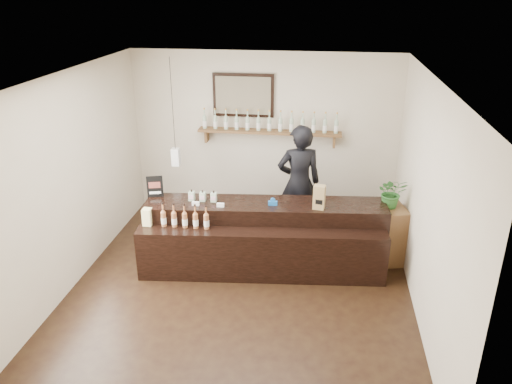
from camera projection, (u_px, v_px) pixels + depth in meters
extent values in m
plane|color=black|center=(241.00, 286.00, 6.75)|extent=(5.00, 5.00, 0.00)
plane|color=beige|center=(264.00, 135.00, 8.49)|extent=(4.50, 0.00, 4.50)
plane|color=beige|center=(186.00, 313.00, 3.93)|extent=(4.50, 0.00, 4.50)
plane|color=beige|center=(70.00, 182.00, 6.50)|extent=(0.00, 5.00, 5.00)
plane|color=beige|center=(426.00, 201.00, 5.93)|extent=(0.00, 5.00, 5.00)
plane|color=white|center=(238.00, 78.00, 5.67)|extent=(5.00, 5.00, 0.00)
cube|color=brown|center=(269.00, 132.00, 8.32)|extent=(2.40, 0.25, 0.04)
cube|color=brown|center=(207.00, 136.00, 8.53)|extent=(0.04, 0.20, 0.20)
cube|color=brown|center=(334.00, 141.00, 8.26)|extent=(0.04, 0.20, 0.20)
cube|color=black|center=(243.00, 95.00, 8.25)|extent=(1.02, 0.04, 0.72)
cube|color=#4A4030|center=(243.00, 96.00, 8.22)|extent=(0.92, 0.01, 0.62)
cube|color=white|center=(176.00, 157.00, 7.89)|extent=(0.12, 0.12, 0.28)
cylinder|color=black|center=(172.00, 104.00, 7.57)|extent=(0.01, 0.01, 1.41)
cylinder|color=#A9C2A2|center=(205.00, 122.00, 8.42)|extent=(0.07, 0.07, 0.20)
cone|color=#A9C2A2|center=(204.00, 115.00, 8.37)|extent=(0.07, 0.07, 0.05)
cylinder|color=#A9C2A2|center=(204.00, 111.00, 8.34)|extent=(0.02, 0.02, 0.07)
cylinder|color=gold|center=(204.00, 109.00, 8.32)|extent=(0.03, 0.03, 0.02)
cylinder|color=white|center=(205.00, 123.00, 8.42)|extent=(0.07, 0.07, 0.09)
cylinder|color=#A9C2A2|center=(215.00, 123.00, 8.39)|extent=(0.07, 0.07, 0.20)
cone|color=#A9C2A2|center=(215.00, 115.00, 8.34)|extent=(0.07, 0.07, 0.05)
cylinder|color=#A9C2A2|center=(215.00, 112.00, 8.32)|extent=(0.02, 0.02, 0.07)
cylinder|color=gold|center=(215.00, 109.00, 8.30)|extent=(0.03, 0.03, 0.02)
cylinder|color=white|center=(215.00, 124.00, 8.40)|extent=(0.07, 0.07, 0.09)
cylinder|color=#A9C2A2|center=(226.00, 123.00, 8.37)|extent=(0.07, 0.07, 0.20)
cone|color=#A9C2A2|center=(226.00, 116.00, 8.32)|extent=(0.07, 0.07, 0.05)
cylinder|color=#A9C2A2|center=(226.00, 112.00, 8.30)|extent=(0.02, 0.02, 0.07)
cylinder|color=gold|center=(226.00, 109.00, 8.28)|extent=(0.03, 0.03, 0.02)
cylinder|color=white|center=(226.00, 124.00, 8.38)|extent=(0.07, 0.07, 0.09)
cylinder|color=#A9C2A2|center=(237.00, 123.00, 8.35)|extent=(0.07, 0.07, 0.20)
cone|color=#A9C2A2|center=(237.00, 116.00, 8.30)|extent=(0.07, 0.07, 0.05)
cylinder|color=#A9C2A2|center=(237.00, 113.00, 8.27)|extent=(0.02, 0.02, 0.07)
cylinder|color=gold|center=(237.00, 110.00, 8.25)|extent=(0.03, 0.03, 0.02)
cylinder|color=white|center=(237.00, 125.00, 8.35)|extent=(0.07, 0.07, 0.09)
cylinder|color=#A9C2A2|center=(248.00, 124.00, 8.32)|extent=(0.07, 0.07, 0.20)
cone|color=#A9C2A2|center=(247.00, 116.00, 8.27)|extent=(0.07, 0.07, 0.05)
cylinder|color=#A9C2A2|center=(247.00, 113.00, 8.25)|extent=(0.02, 0.02, 0.07)
cylinder|color=gold|center=(247.00, 110.00, 8.23)|extent=(0.03, 0.03, 0.02)
cylinder|color=white|center=(248.00, 125.00, 8.33)|extent=(0.07, 0.07, 0.09)
cylinder|color=#A9C2A2|center=(258.00, 124.00, 8.30)|extent=(0.07, 0.07, 0.20)
cone|color=#A9C2A2|center=(258.00, 117.00, 8.25)|extent=(0.07, 0.07, 0.05)
cylinder|color=#A9C2A2|center=(258.00, 113.00, 8.23)|extent=(0.02, 0.02, 0.07)
cylinder|color=gold|center=(258.00, 110.00, 8.21)|extent=(0.03, 0.03, 0.02)
cylinder|color=white|center=(258.00, 125.00, 8.31)|extent=(0.07, 0.07, 0.09)
cylinder|color=#A9C2A2|center=(269.00, 125.00, 8.28)|extent=(0.07, 0.07, 0.20)
cone|color=#A9C2A2|center=(269.00, 117.00, 8.23)|extent=(0.07, 0.07, 0.05)
cylinder|color=#A9C2A2|center=(269.00, 114.00, 8.20)|extent=(0.02, 0.02, 0.07)
cylinder|color=gold|center=(269.00, 111.00, 8.18)|extent=(0.03, 0.03, 0.02)
cylinder|color=white|center=(269.00, 126.00, 8.28)|extent=(0.07, 0.07, 0.09)
cylinder|color=#A9C2A2|center=(280.00, 125.00, 8.25)|extent=(0.07, 0.07, 0.20)
cone|color=#A9C2A2|center=(280.00, 118.00, 8.20)|extent=(0.07, 0.07, 0.05)
cylinder|color=#A9C2A2|center=(281.00, 114.00, 8.18)|extent=(0.02, 0.02, 0.07)
cylinder|color=gold|center=(281.00, 111.00, 8.16)|extent=(0.03, 0.03, 0.02)
cylinder|color=white|center=(280.00, 126.00, 8.26)|extent=(0.07, 0.07, 0.09)
cylinder|color=#A9C2A2|center=(291.00, 125.00, 8.23)|extent=(0.07, 0.07, 0.20)
cone|color=#A9C2A2|center=(292.00, 118.00, 8.18)|extent=(0.07, 0.07, 0.05)
cylinder|color=#A9C2A2|center=(292.00, 114.00, 8.16)|extent=(0.02, 0.02, 0.07)
cylinder|color=gold|center=(292.00, 112.00, 8.14)|extent=(0.03, 0.03, 0.02)
cylinder|color=white|center=(291.00, 127.00, 8.24)|extent=(0.07, 0.07, 0.09)
cylinder|color=#A9C2A2|center=(302.00, 126.00, 8.21)|extent=(0.07, 0.07, 0.20)
cone|color=#A9C2A2|center=(303.00, 118.00, 8.16)|extent=(0.07, 0.07, 0.05)
cylinder|color=#A9C2A2|center=(303.00, 115.00, 8.13)|extent=(0.02, 0.02, 0.07)
cylinder|color=gold|center=(303.00, 112.00, 8.11)|extent=(0.03, 0.03, 0.02)
cylinder|color=white|center=(302.00, 127.00, 8.21)|extent=(0.07, 0.07, 0.09)
cylinder|color=#A9C2A2|center=(314.00, 126.00, 8.18)|extent=(0.07, 0.07, 0.20)
cone|color=#A9C2A2|center=(314.00, 119.00, 8.13)|extent=(0.07, 0.07, 0.05)
cylinder|color=#A9C2A2|center=(314.00, 115.00, 8.11)|extent=(0.02, 0.02, 0.07)
cylinder|color=gold|center=(314.00, 112.00, 8.09)|extent=(0.03, 0.03, 0.02)
cylinder|color=white|center=(314.00, 128.00, 8.19)|extent=(0.07, 0.07, 0.09)
cylinder|color=#A9C2A2|center=(325.00, 127.00, 8.16)|extent=(0.07, 0.07, 0.20)
cone|color=#A9C2A2|center=(325.00, 119.00, 8.11)|extent=(0.07, 0.07, 0.05)
cylinder|color=#A9C2A2|center=(326.00, 116.00, 8.09)|extent=(0.02, 0.02, 0.07)
cylinder|color=gold|center=(326.00, 113.00, 8.07)|extent=(0.03, 0.03, 0.02)
cylinder|color=white|center=(325.00, 128.00, 8.17)|extent=(0.07, 0.07, 0.09)
cylinder|color=#A9C2A2|center=(336.00, 127.00, 8.14)|extent=(0.07, 0.07, 0.20)
cone|color=#A9C2A2|center=(337.00, 120.00, 8.09)|extent=(0.07, 0.07, 0.05)
cylinder|color=#A9C2A2|center=(337.00, 116.00, 8.06)|extent=(0.02, 0.02, 0.07)
cylinder|color=gold|center=(337.00, 113.00, 8.04)|extent=(0.03, 0.03, 0.02)
cylinder|color=white|center=(336.00, 128.00, 8.14)|extent=(0.07, 0.07, 0.09)
cube|color=black|center=(265.00, 233.00, 7.18)|extent=(3.43, 0.91, 0.95)
cube|color=black|center=(261.00, 255.00, 6.81)|extent=(3.40, 0.61, 0.72)
cube|color=white|center=(196.00, 204.00, 6.90)|extent=(0.10, 0.04, 0.05)
cube|color=white|center=(220.00, 205.00, 6.86)|extent=(0.10, 0.04, 0.05)
cube|color=#F2E694|center=(148.00, 221.00, 6.85)|extent=(0.12, 0.12, 0.12)
cube|color=#F2E694|center=(147.00, 213.00, 6.80)|extent=(0.12, 0.12, 0.12)
cube|color=#A9C2A2|center=(192.00, 196.00, 7.06)|extent=(0.08, 0.08, 0.13)
cube|color=beige|center=(191.00, 197.00, 7.02)|extent=(0.07, 0.00, 0.06)
cylinder|color=black|center=(191.00, 191.00, 7.03)|extent=(0.02, 0.02, 0.03)
cube|color=#A9C2A2|center=(203.00, 197.00, 7.04)|extent=(0.08, 0.08, 0.13)
cube|color=beige|center=(202.00, 198.00, 7.00)|extent=(0.07, 0.00, 0.06)
cylinder|color=black|center=(202.00, 191.00, 7.01)|extent=(0.02, 0.02, 0.03)
cube|color=#A9C2A2|center=(214.00, 197.00, 7.02)|extent=(0.08, 0.08, 0.13)
cube|color=beige|center=(213.00, 198.00, 6.98)|extent=(0.07, 0.00, 0.06)
cylinder|color=black|center=(214.00, 192.00, 6.99)|extent=(0.02, 0.02, 0.03)
cylinder|color=#9B5C34|center=(164.00, 219.00, 6.81)|extent=(0.07, 0.07, 0.20)
cone|color=#9B5C34|center=(163.00, 211.00, 6.76)|extent=(0.07, 0.07, 0.05)
cylinder|color=#9B5C34|center=(163.00, 207.00, 6.73)|extent=(0.02, 0.02, 0.07)
cylinder|color=black|center=(162.00, 203.00, 6.72)|extent=(0.03, 0.03, 0.02)
cylinder|color=white|center=(164.00, 220.00, 6.81)|extent=(0.07, 0.07, 0.09)
cylinder|color=#9B5C34|center=(174.00, 220.00, 6.79)|extent=(0.07, 0.07, 0.20)
cone|color=#9B5C34|center=(174.00, 211.00, 6.74)|extent=(0.07, 0.07, 0.05)
cylinder|color=#9B5C34|center=(173.00, 207.00, 6.71)|extent=(0.02, 0.02, 0.07)
cylinder|color=black|center=(173.00, 204.00, 6.70)|extent=(0.03, 0.03, 0.02)
cylinder|color=white|center=(174.00, 221.00, 6.79)|extent=(0.07, 0.07, 0.09)
cylinder|color=#9B5C34|center=(185.00, 220.00, 6.77)|extent=(0.07, 0.07, 0.20)
cone|color=#9B5C34|center=(184.00, 212.00, 6.72)|extent=(0.07, 0.07, 0.05)
cylinder|color=#9B5C34|center=(184.00, 208.00, 6.70)|extent=(0.02, 0.02, 0.07)
cylinder|color=black|center=(184.00, 205.00, 6.68)|extent=(0.03, 0.03, 0.02)
cylinder|color=white|center=(185.00, 222.00, 6.78)|extent=(0.07, 0.07, 0.09)
cylinder|color=#9B5C34|center=(196.00, 221.00, 6.75)|extent=(0.07, 0.07, 0.20)
cone|color=#9B5C34|center=(195.00, 213.00, 6.70)|extent=(0.07, 0.07, 0.05)
cylinder|color=#9B5C34|center=(195.00, 209.00, 6.68)|extent=(0.02, 0.02, 0.07)
cylinder|color=black|center=(195.00, 205.00, 6.66)|extent=(0.03, 0.03, 0.02)
cylinder|color=white|center=(196.00, 222.00, 6.76)|extent=(0.07, 0.07, 0.09)
cylinder|color=#9B5C34|center=(206.00, 222.00, 6.73)|extent=(0.07, 0.07, 0.20)
cone|color=#9B5C34|center=(206.00, 213.00, 6.68)|extent=(0.07, 0.07, 0.05)
cylinder|color=#9B5C34|center=(206.00, 209.00, 6.66)|extent=(0.02, 0.02, 0.07)
cylinder|color=black|center=(206.00, 206.00, 6.64)|extent=(0.03, 0.03, 0.02)
cylinder|color=white|center=(206.00, 223.00, 6.74)|extent=(0.07, 0.07, 0.09)
cube|color=black|center=(155.00, 187.00, 7.13)|extent=(0.22, 0.08, 0.32)
cube|color=brown|center=(155.00, 185.00, 7.11)|extent=(0.16, 0.05, 0.09)
cube|color=white|center=(155.00, 193.00, 7.16)|extent=(0.16, 0.05, 0.04)
cube|color=#9E804C|center=(319.00, 197.00, 6.76)|extent=(0.17, 0.14, 0.34)
cube|color=black|center=(319.00, 202.00, 6.72)|extent=(0.10, 0.02, 0.07)
cube|color=#1759A4|center=(273.00, 203.00, 6.92)|extent=(0.13, 0.06, 0.06)
cylinder|color=#1759A4|center=(273.00, 200.00, 6.90)|extent=(0.07, 0.03, 0.07)
cube|color=brown|center=(387.00, 233.00, 7.28)|extent=(0.55, 0.67, 0.85)
imported|color=#2D6729|center=(392.00, 193.00, 7.02)|extent=(0.44, 0.39, 0.45)
imported|color=black|center=(299.00, 176.00, 7.68)|extent=(0.86, 0.67, 2.11)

